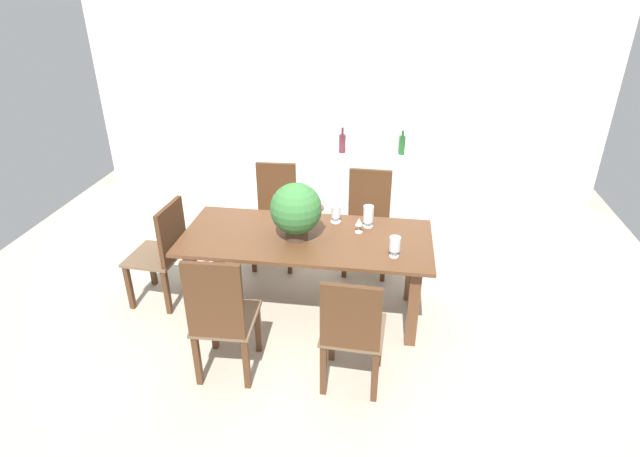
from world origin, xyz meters
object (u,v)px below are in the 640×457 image
Objects in this scene: chair_far_right at (368,216)px; chair_head_end at (164,248)px; crystal_vase_left at (368,215)px; wine_bottle_dark at (402,145)px; chair_near_left at (221,315)px; chair_near_right at (352,330)px; wine_bottle_green at (342,143)px; dining_table at (307,249)px; wine_bottle_clear at (396,142)px; crystal_vase_right at (336,213)px; flower_centerpiece at (296,210)px; kitchen_counter at (361,193)px; wine_glass at (359,222)px; chair_far_left at (276,209)px; crystal_vase_center_near at (395,245)px.

chair_far_right is 1.98m from chair_head_end.
wine_bottle_dark reaches higher than crystal_vase_left.
chair_near_left is 5.48× the size of crystal_vase_left.
chair_near_right is 2.66m from wine_bottle_green.
dining_table is 2.00m from wine_bottle_clear.
crystal_vase_right reaches higher than dining_table.
wine_bottle_clear is (0.50, 1.53, 0.18)m from crystal_vase_right.
wine_bottle_green reaches higher than chair_near_right.
chair_near_left reaches higher than chair_near_right.
flower_centerpiece reaches higher than chair_near_left.
wine_bottle_clear is at bearing -92.63° from chair_near_right.
chair_far_right is 0.79m from kitchen_counter.
kitchen_counter is (-0.08, 1.54, -0.39)m from wine_glass.
chair_far_left is (-0.48, 0.91, -0.08)m from dining_table.
crystal_vase_center_near is at bearing -91.32° from wine_bottle_dark.
chair_far_left is (-0.01, 1.82, -0.02)m from chair_near_left.
wine_bottle_clear is at bearing 80.58° from wine_glass.
wine_bottle_green is 1.06× the size of wine_bottle_dark.
chair_head_end is 2.74m from wine_bottle_dark.
chair_head_end is 1.75m from wine_glass.
wine_bottle_clear reaches higher than crystal_vase_center_near.
crystal_vase_left is 1.50m from wine_bottle_green.
crystal_vase_right is (-0.29, 0.05, -0.02)m from crystal_vase_left.
chair_near_right reaches higher than crystal_vase_right.
kitchen_counter is at bearing -84.94° from chair_near_right.
crystal_vase_center_near is (1.20, 0.67, 0.29)m from chair_near_left.
chair_far_left is 2.11× the size of flower_centerpiece.
crystal_vase_center_near is (0.80, -0.19, -0.16)m from flower_centerpiece.
chair_far_left is 3.81× the size of wine_bottle_dark.
wine_bottle_green is 0.60m from wine_bottle_clear.
wine_glass is (0.43, 0.13, 0.21)m from dining_table.
chair_far_left is at bearing 138.55° from crystal_vase_right.
wine_bottle_green is (-0.23, 0.02, 0.57)m from kitchen_counter.
crystal_vase_center_near is (0.73, -0.24, 0.22)m from dining_table.
wine_bottle_green reaches higher than wine_bottle_dark.
flower_centerpiece is at bearing -159.96° from wine_glass.
flower_centerpiece is 1.79× the size of wine_bottle_clear.
wine_glass is at bearing -102.29° from wine_bottle_dark.
chair_far_right reaches higher than dining_table.
chair_far_left is at bearing -178.35° from chair_far_right.
chair_head_end is at bearing -168.55° from crystal_vase_right.
wine_bottle_clear reaches higher than kitchen_counter.
crystal_vase_center_near is at bearing -78.77° from kitchen_counter.
chair_far_right is 0.69× the size of kitchen_counter.
chair_far_right is at bearing 66.74° from crystal_vase_right.
chair_head_end is at bearing 177.96° from flower_centerpiece.
crystal_vase_right is (-0.52, 0.53, -0.01)m from crystal_vase_center_near.
kitchen_counter is at bearing 84.29° from crystal_vase_right.
wine_bottle_dark is at bearing -94.25° from chair_near_right.
wine_bottle_clear is at bearing 82.39° from crystal_vase_left.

